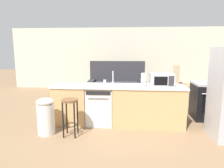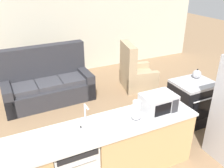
# 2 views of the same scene
# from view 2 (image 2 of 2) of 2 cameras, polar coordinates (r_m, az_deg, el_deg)

# --- Properties ---
(wall_back) EXTENTS (10.00, 0.06, 2.60)m
(wall_back) POSITION_cam_2_polar(r_m,az_deg,el_deg) (6.92, -15.92, 12.02)
(wall_back) COLOR beige
(wall_back) RESTS_ON ground_plane
(kitchen_counter) EXTENTS (2.94, 0.66, 0.90)m
(kitchen_counter) POSITION_cam_2_polar(r_m,az_deg,el_deg) (3.59, -1.57, -16.24)
(kitchen_counter) COLOR tan
(kitchen_counter) RESTS_ON ground_plane
(dishwasher) EXTENTS (0.58, 0.61, 0.84)m
(dishwasher) POSITION_cam_2_polar(r_m,az_deg,el_deg) (3.48, -9.33, -18.36)
(dishwasher) COLOR silver
(dishwasher) RESTS_ON ground_plane
(stove_range) EXTENTS (0.76, 0.68, 0.90)m
(stove_range) POSITION_cam_2_polar(r_m,az_deg,el_deg) (4.97, 18.49, -4.23)
(stove_range) COLOR black
(stove_range) RESTS_ON ground_plane
(microwave) EXTENTS (0.50, 0.37, 0.28)m
(microwave) POSITION_cam_2_polar(r_m,az_deg,el_deg) (3.59, 11.06, -4.53)
(microwave) COLOR #B7B7BC
(microwave) RESTS_ON kitchen_counter
(sink_faucet) EXTENTS (0.07, 0.18, 0.30)m
(sink_faucet) POSITION_cam_2_polar(r_m,az_deg,el_deg) (3.29, -6.40, -7.38)
(sink_faucet) COLOR silver
(sink_faucet) RESTS_ON kitchen_counter
(paper_towel_roll) EXTENTS (0.14, 0.14, 0.28)m
(paper_towel_roll) POSITION_cam_2_polar(r_m,az_deg,el_deg) (3.38, 5.89, -6.26)
(paper_towel_roll) COLOR #4C4C51
(paper_towel_roll) RESTS_ON kitchen_counter
(soap_bottle) EXTENTS (0.06, 0.06, 0.18)m
(soap_bottle) POSITION_cam_2_polar(r_m,az_deg,el_deg) (3.07, -7.40, -11.50)
(soap_bottle) COLOR silver
(soap_bottle) RESTS_ON kitchen_counter
(kettle) EXTENTS (0.21, 0.17, 0.19)m
(kettle) POSITION_cam_2_polar(r_m,az_deg,el_deg) (4.94, 19.76, 2.29)
(kettle) COLOR #B2B2B7
(kettle) RESTS_ON stove_range
(couch) EXTENTS (2.02, 0.96, 1.27)m
(couch) POSITION_cam_2_polar(r_m,az_deg,el_deg) (5.80, -15.31, -0.03)
(couch) COLOR #2D2D33
(couch) RESTS_ON ground_plane
(armchair) EXTENTS (0.96, 1.00, 1.20)m
(armchair) POSITION_cam_2_polar(r_m,az_deg,el_deg) (6.21, 5.56, 2.13)
(armchair) COLOR tan
(armchair) RESTS_ON ground_plane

